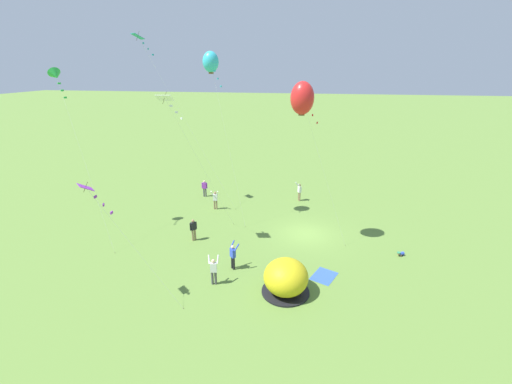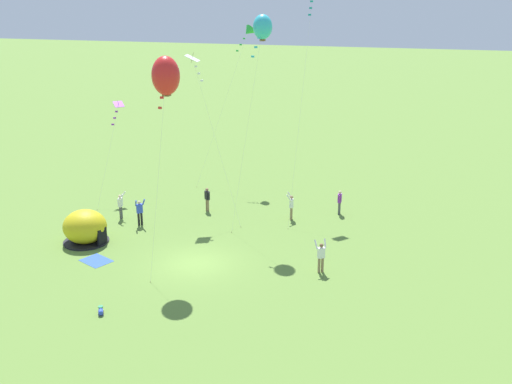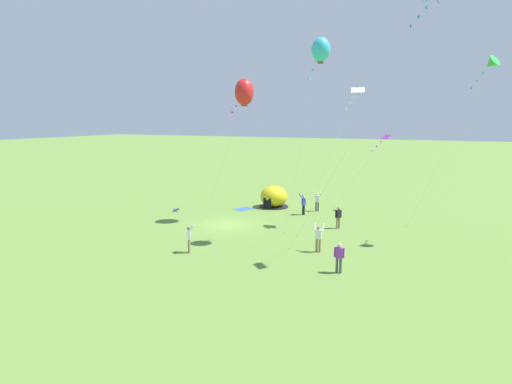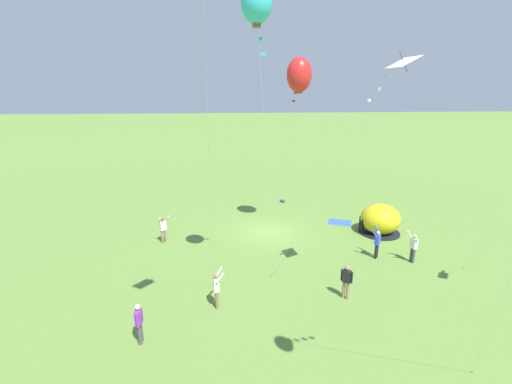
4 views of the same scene
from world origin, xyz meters
The scene contains 16 objects.
ground_plane centered at (0.00, 0.00, 0.00)m, with size 300.00×300.00×0.00m, color olive.
popup_tent centered at (-7.71, 0.94, 1.00)m, with size 2.81×2.81×2.10m.
picnic_blanket centered at (-5.67, -1.32, 0.01)m, with size 1.70×1.30×0.01m, color #3359A5.
toddler_crawling centered at (-2.22, -6.61, 0.18)m, with size 0.43×0.54×0.32m.
person_arms_raised centered at (7.09, 0.99, 1.00)m, with size 0.72×0.66×1.89m.
person_with_toddler centered at (-2.52, 8.41, 0.96)m, with size 0.46×0.43×1.72m.
person_center_field centered at (-7.66, 5.29, 1.00)m, with size 0.54×0.68×1.89m.
person_near_tent centered at (6.58, 10.50, 0.96)m, with size 0.24×0.59×1.72m.
person_watching_sky centered at (-5.82, 4.54, 1.00)m, with size 0.70×0.70×1.89m.
person_flying_kite centered at (3.59, 8.50, 1.00)m, with size 0.51×0.68×1.89m.
kite_teal centered at (3.48, 14.05, 14.26)m, with size 1.23×8.33×15.11m.
kite_red centered at (-1.66, 0.73, 10.54)m, with size 1.53×4.42×11.61m.
kite_green centered at (-2.37, 17.74, 11.88)m, with size 3.63×5.10×12.42m.
kite_white centered at (-3.50, 9.15, 10.29)m, with size 4.95×3.73×10.99m.
kite_cyan centered at (1.71, 7.80, 12.78)m, with size 1.88×3.38×13.56m.
kite_purple centered at (-10.37, 10.50, 6.53)m, with size 0.95×4.96×7.16m.
Camera 2 is at (12.38, -29.00, 14.75)m, focal length 42.00 mm.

